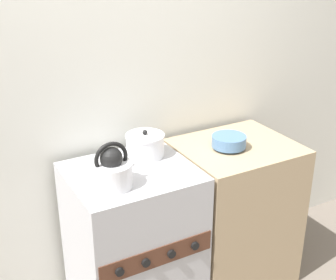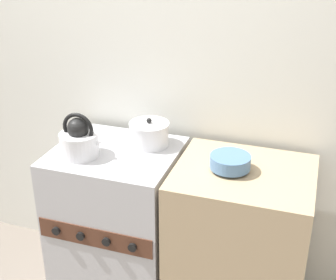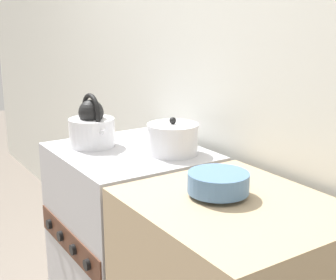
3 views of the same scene
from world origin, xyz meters
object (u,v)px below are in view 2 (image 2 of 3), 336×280
at_px(stove, 119,224).
at_px(kettle, 79,140).
at_px(cooking_pot, 149,134).
at_px(enamel_bowl, 230,162).

relative_size(stove, kettle, 3.79).
xyz_separation_m(kettle, cooking_pot, (0.29, 0.23, -0.02)).
height_order(kettle, cooking_pot, kettle).
distance_m(kettle, enamel_bowl, 0.76).
bearing_deg(cooking_pot, kettle, -141.53).
bearing_deg(stove, enamel_bowl, -0.68).
bearing_deg(kettle, cooking_pot, 38.47).
height_order(stove, kettle, kettle).
distance_m(kettle, cooking_pot, 0.37).
relative_size(stove, cooking_pot, 4.33).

